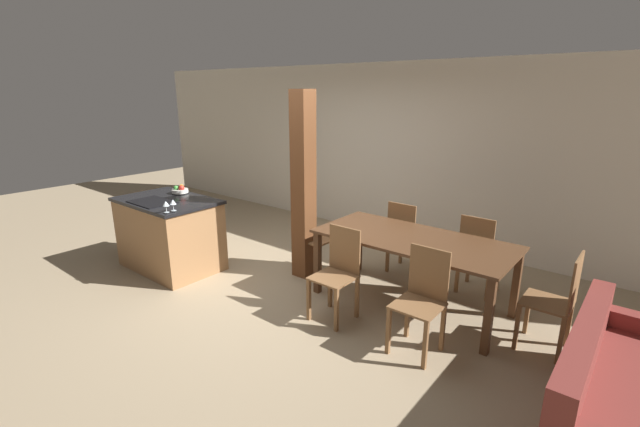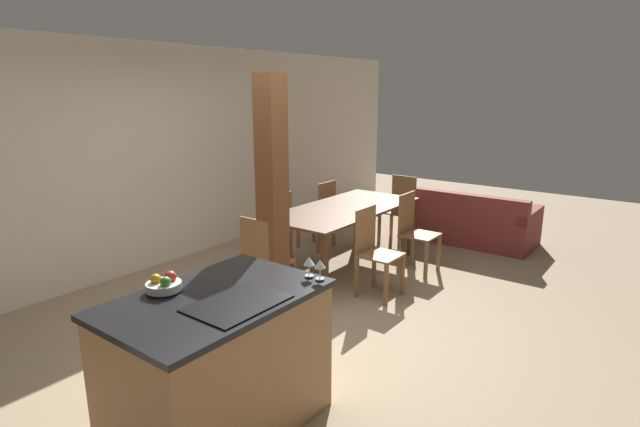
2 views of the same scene
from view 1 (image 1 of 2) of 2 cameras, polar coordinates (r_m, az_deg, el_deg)
ground_plane at (r=5.39m, az=-6.39°, el=-9.09°), size 16.00×16.00×0.00m
wall_back at (r=6.97m, az=8.53°, el=8.25°), size 11.20×0.08×2.70m
kitchen_island at (r=5.97m, az=-19.37°, el=-2.53°), size 1.33×0.88×0.94m
fruit_bowl at (r=6.10m, az=-18.17°, el=3.01°), size 0.22×0.22×0.11m
wine_glass_near at (r=5.15m, az=-19.87°, el=1.21°), size 0.08×0.08×0.13m
wine_glass_middle at (r=5.19m, az=-19.02°, el=1.41°), size 0.08×0.08×0.13m
dining_table at (r=4.69m, az=12.26°, el=-4.22°), size 2.07×0.97×0.78m
dining_chair_near_left at (r=4.42m, az=2.38°, el=-7.75°), size 0.40×0.40×0.95m
dining_chair_near_right at (r=3.99m, az=13.39°, el=-10.98°), size 0.40×0.40×0.95m
dining_chair_far_left at (r=5.55m, az=11.23°, el=-2.98°), size 0.40×0.40×0.95m
dining_chair_far_right at (r=5.21m, az=20.33°, el=-4.98°), size 0.40×0.40×0.95m
dining_chair_head_end at (r=5.48m, az=-1.08°, el=-2.88°), size 0.40×0.40×0.95m
dining_chair_foot_end at (r=4.37m, az=29.03°, el=-10.16°), size 0.40×0.40×0.95m
couch at (r=3.73m, az=36.02°, el=-20.07°), size 0.87×1.77×0.76m
timber_post at (r=5.20m, az=-2.22°, el=3.52°), size 0.23×0.23×2.30m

